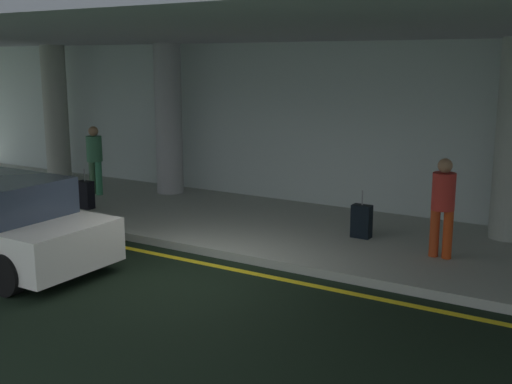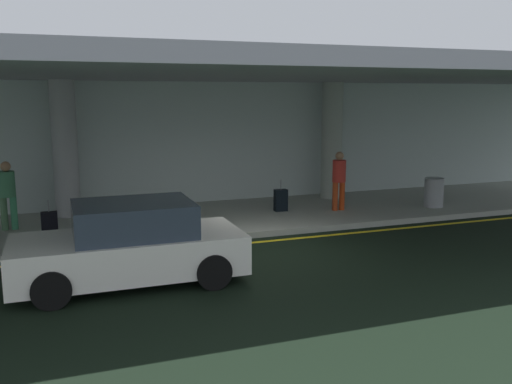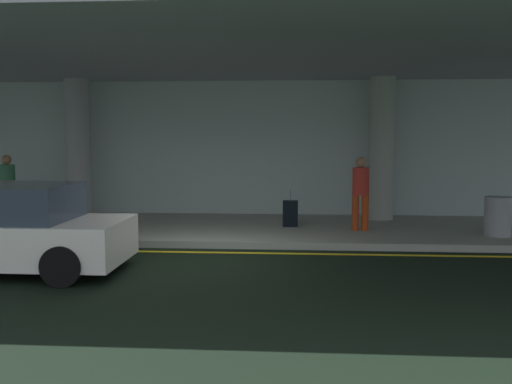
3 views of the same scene
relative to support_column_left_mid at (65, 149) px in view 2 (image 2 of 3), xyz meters
The scene contains 13 objects.
ground_plane 6.32m from the support_column_left_mid, 48.18° to the right, with size 60.00×60.00×0.00m, color black.
sidewalk 4.64m from the support_column_left_mid, 18.91° to the right, with size 26.00×4.20×0.15m, color #94998E.
lane_stripe_yellow 5.88m from the support_column_left_mid, 43.82° to the right, with size 26.00×0.14×0.01m, color yellow.
support_column_left_mid is the anchor object (origin of this frame).
support_column_center 8.00m from the support_column_left_mid, ahead, with size 0.66×0.66×3.65m, color gray.
ceiling_overhang 4.84m from the support_column_left_mid, 25.06° to the right, with size 28.00×13.20×0.30m, color #91909C.
terminal_back_wall 4.10m from the support_column_left_mid, 12.40° to the left, with size 26.00×0.30×3.80m, color #A9B8B3.
car_white 5.91m from the support_column_left_mid, 80.78° to the right, with size 4.10×1.92×1.50m.
traveler_with_luggage 7.56m from the support_column_left_mid, 14.26° to the right, with size 0.38×0.38×1.68m.
person_waiting_for_ride 2.01m from the support_column_left_mid, 140.38° to the right, with size 0.38×0.38×1.68m.
suitcase_upright_primary 2.87m from the support_column_left_mid, 101.20° to the right, with size 0.36×0.22×0.90m.
suitcase_upright_secondary 6.04m from the support_column_left_mid, 13.84° to the right, with size 0.36×0.22×0.90m.
trash_bin_steel 10.53m from the support_column_left_mid, 13.06° to the right, with size 0.56×0.56×0.85m, color gray.
Camera 2 is at (-4.27, -11.14, 3.40)m, focal length 38.82 mm.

